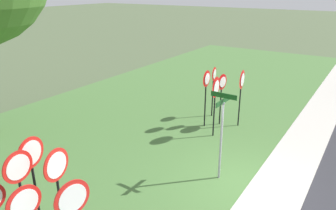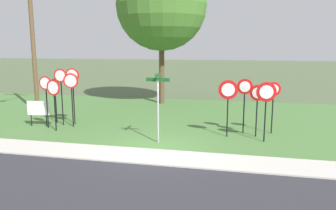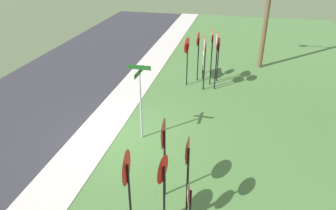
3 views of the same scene
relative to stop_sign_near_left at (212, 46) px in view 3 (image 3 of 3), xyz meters
The scene contains 17 objects.
ground_plane 6.46m from the stop_sign_near_left, 27.60° to the right, with size 160.00×160.00×0.00m, color #4C5B3D.
road_asphalt 9.59m from the stop_sign_near_left, 54.61° to the right, with size 44.00×6.40×0.01m, color #2D2D33.
sidewalk_strip 6.84m from the stop_sign_near_left, 33.84° to the right, with size 44.00×1.60×0.06m, color #BCB7AD.
grass_median 6.60m from the stop_sign_near_left, 30.25° to the left, with size 44.00×12.00×0.04m, color #477038.
stop_sign_near_left is the anchor object (origin of this frame).
stop_sign_near_right 0.83m from the stop_sign_near_left, 119.53° to the right, with size 0.66×0.11×2.51m.
stop_sign_far_left 0.73m from the stop_sign_near_left, 19.99° to the right, with size 0.72×0.15×2.62m.
stop_sign_far_center 1.20m from the stop_sign_near_left, 76.10° to the right, with size 0.74×0.15×2.40m.
stop_sign_far_right 0.71m from the stop_sign_near_left, 151.30° to the left, with size 0.65×0.14×2.27m.
stop_sign_center_tall 0.56m from the stop_sign_near_left, 29.84° to the left, with size 0.69×0.14×2.82m.
yield_sign_near_left 8.78m from the stop_sign_near_left, ahead, with size 0.69×0.10×2.47m.
yield_sign_near_right 9.32m from the stop_sign_near_left, ahead, with size 0.68×0.13×2.27m.
yield_sign_far_left 8.09m from the stop_sign_near_left, ahead, with size 0.83×0.12×2.47m.
yield_sign_far_right 10.04m from the stop_sign_near_left, ahead, with size 0.64×0.13×2.33m.
yield_sign_center 9.65m from the stop_sign_near_left, ahead, with size 0.81×0.13×2.48m.
street_name_post 5.71m from the stop_sign_near_left, 19.43° to the right, with size 0.96×0.82×2.82m.
notice_board 1.63m from the stop_sign_near_left, 155.68° to the right, with size 1.09×0.18×1.25m.
Camera 3 is at (9.36, 4.05, 6.54)m, focal length 34.01 mm.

